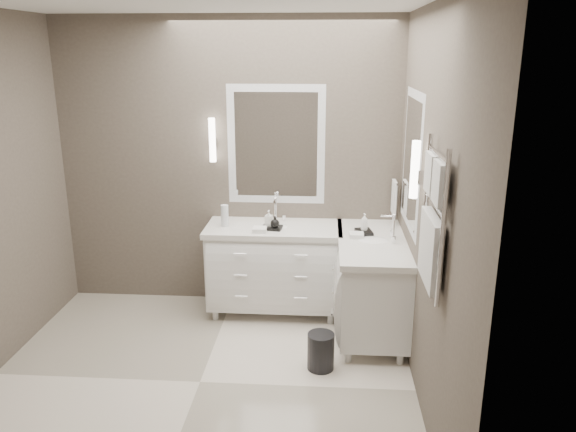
# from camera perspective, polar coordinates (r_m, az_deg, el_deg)

# --- Properties ---
(floor) EXTENTS (3.20, 3.00, 0.01)m
(floor) POSITION_cam_1_polar(r_m,az_deg,el_deg) (4.44, -8.93, -16.37)
(floor) COLOR white
(floor) RESTS_ON ground
(wall_back) EXTENTS (3.20, 0.01, 2.70)m
(wall_back) POSITION_cam_1_polar(r_m,az_deg,el_deg) (5.31, -6.05, 5.13)
(wall_back) COLOR #544B43
(wall_back) RESTS_ON floor
(wall_front) EXTENTS (3.20, 0.01, 2.70)m
(wall_front) POSITION_cam_1_polar(r_m,az_deg,el_deg) (2.53, -17.79, -8.66)
(wall_front) COLOR #544B43
(wall_front) RESTS_ON floor
(wall_right) EXTENTS (0.01, 3.00, 2.70)m
(wall_right) POSITION_cam_1_polar(r_m,az_deg,el_deg) (3.83, 14.19, 0.23)
(wall_right) COLOR #544B43
(wall_right) RESTS_ON floor
(vanity_back) EXTENTS (1.24, 0.59, 0.97)m
(vanity_back) POSITION_cam_1_polar(r_m,az_deg,el_deg) (5.23, -1.40, -4.85)
(vanity_back) COLOR white
(vanity_back) RESTS_ON floor
(vanity_right) EXTENTS (0.59, 1.24, 0.97)m
(vanity_right) POSITION_cam_1_polar(r_m,az_deg,el_deg) (4.93, 8.49, -6.43)
(vanity_right) COLOR white
(vanity_right) RESTS_ON floor
(mirror_back) EXTENTS (0.90, 0.02, 1.10)m
(mirror_back) POSITION_cam_1_polar(r_m,az_deg,el_deg) (5.20, -1.22, 7.21)
(mirror_back) COLOR white
(mirror_back) RESTS_ON wall_back
(mirror_right) EXTENTS (0.02, 0.90, 1.10)m
(mirror_right) POSITION_cam_1_polar(r_m,az_deg,el_deg) (4.55, 12.46, 5.48)
(mirror_right) COLOR white
(mirror_right) RESTS_ON wall_right
(sconce_back) EXTENTS (0.06, 0.06, 0.40)m
(sconce_back) POSITION_cam_1_polar(r_m,az_deg,el_deg) (5.22, -7.70, 7.57)
(sconce_back) COLOR white
(sconce_back) RESTS_ON wall_back
(sconce_right) EXTENTS (0.06, 0.06, 0.40)m
(sconce_right) POSITION_cam_1_polar(r_m,az_deg,el_deg) (3.97, 12.76, 4.50)
(sconce_right) COLOR white
(sconce_right) RESTS_ON wall_right
(towel_bar_corner) EXTENTS (0.03, 0.22, 0.30)m
(towel_bar_corner) POSITION_cam_1_polar(r_m,az_deg,el_deg) (5.18, 10.73, 1.99)
(towel_bar_corner) COLOR white
(towel_bar_corner) RESTS_ON wall_right
(towel_ladder) EXTENTS (0.06, 0.58, 0.90)m
(towel_ladder) POSITION_cam_1_polar(r_m,az_deg,el_deg) (3.44, 14.46, -0.95)
(towel_ladder) COLOR white
(towel_ladder) RESTS_ON wall_right
(waste_bin) EXTENTS (0.23, 0.23, 0.29)m
(waste_bin) POSITION_cam_1_polar(r_m,az_deg,el_deg) (4.48, 3.34, -13.55)
(waste_bin) COLOR black
(waste_bin) RESTS_ON floor
(amenity_tray_back) EXTENTS (0.19, 0.16, 0.03)m
(amenity_tray_back) POSITION_cam_1_polar(r_m,az_deg,el_deg) (5.03, -1.64, -1.18)
(amenity_tray_back) COLOR black
(amenity_tray_back) RESTS_ON vanity_back
(amenity_tray_right) EXTENTS (0.16, 0.20, 0.03)m
(amenity_tray_right) POSITION_cam_1_polar(r_m,az_deg,el_deg) (4.95, 7.72, -1.61)
(amenity_tray_right) COLOR black
(amenity_tray_right) RESTS_ON vanity_right
(water_bottle) EXTENTS (0.07, 0.07, 0.20)m
(water_bottle) POSITION_cam_1_polar(r_m,az_deg,el_deg) (5.12, -6.44, 0.04)
(water_bottle) COLOR silver
(water_bottle) RESTS_ON vanity_back
(soap_bottle_a) EXTENTS (0.07, 0.07, 0.14)m
(soap_bottle_a) POSITION_cam_1_polar(r_m,az_deg,el_deg) (5.02, -1.97, -0.20)
(soap_bottle_a) COLOR white
(soap_bottle_a) RESTS_ON amenity_tray_back
(soap_bottle_b) EXTENTS (0.09, 0.09, 0.10)m
(soap_bottle_b) POSITION_cam_1_polar(r_m,az_deg,el_deg) (4.98, -1.33, -0.58)
(soap_bottle_b) COLOR black
(soap_bottle_b) RESTS_ON amenity_tray_back
(soap_bottle_c) EXTENTS (0.07, 0.07, 0.15)m
(soap_bottle_c) POSITION_cam_1_polar(r_m,az_deg,el_deg) (4.93, 7.76, -0.62)
(soap_bottle_c) COLOR white
(soap_bottle_c) RESTS_ON amenity_tray_right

